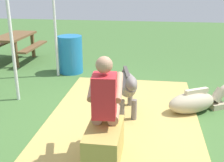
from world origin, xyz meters
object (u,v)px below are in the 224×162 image
(water_barrel, at_px, (71,54))
(picnic_bench, at_px, (15,41))
(tent_pole_right, at_px, (55,22))
(pony_lying, at_px, (196,101))
(hay_bale, at_px, (104,145))
(pony_standing, at_px, (127,86))
(person_seated, at_px, (105,102))
(tent_pole_mid, at_px, (11,34))

(water_barrel, xyz_separation_m, picnic_bench, (0.74, 1.80, 0.12))
(water_barrel, xyz_separation_m, tent_pole_right, (-0.30, 0.24, 0.81))
(pony_lying, bearing_deg, hay_bale, 141.24)
(pony_standing, bearing_deg, person_seated, 172.11)
(tent_pole_mid, xyz_separation_m, picnic_bench, (2.57, 1.27, -0.69))
(hay_bale, distance_m, pony_standing, 1.38)
(pony_lying, xyz_separation_m, tent_pole_right, (1.59, 3.01, 1.08))
(tent_pole_right, height_order, picnic_bench, tent_pole_right)
(pony_standing, relative_size, pony_lying, 1.03)
(hay_bale, distance_m, tent_pole_mid, 2.81)
(water_barrel, bearing_deg, picnic_bench, 67.52)
(person_seated, distance_m, water_barrel, 3.69)
(person_seated, distance_m, tent_pole_mid, 2.56)
(hay_bale, distance_m, person_seated, 0.54)
(pony_lying, height_order, picnic_bench, picnic_bench)
(hay_bale, relative_size, water_barrel, 0.84)
(person_seated, height_order, pony_lying, person_seated)
(pony_standing, bearing_deg, water_barrel, 35.75)
(person_seated, height_order, water_barrel, person_seated)
(person_seated, bearing_deg, hay_bale, -177.51)
(tent_pole_right, bearing_deg, tent_pole_mid, 169.22)
(person_seated, xyz_separation_m, tent_pole_mid, (1.56, 1.96, 0.52))
(hay_bale, bearing_deg, tent_pole_mid, 48.70)
(water_barrel, height_order, picnic_bench, water_barrel)
(person_seated, bearing_deg, tent_pole_mid, 51.42)
(pony_standing, distance_m, tent_pole_right, 2.75)
(pony_lying, relative_size, picnic_bench, 0.86)
(hay_bale, bearing_deg, water_barrel, 22.01)
(pony_lying, height_order, tent_pole_right, tent_pole_right)
(pony_standing, distance_m, water_barrel, 2.72)
(person_seated, bearing_deg, pony_lying, -41.84)
(hay_bale, xyz_separation_m, pony_lying, (1.67, -1.34, -0.05))
(hay_bale, relative_size, person_seated, 0.56)
(hay_bale, relative_size, pony_standing, 0.57)
(pony_standing, relative_size, picnic_bench, 0.89)
(person_seated, bearing_deg, picnic_bench, 38.00)
(pony_standing, distance_m, pony_lying, 1.27)
(tent_pole_mid, bearing_deg, pony_lying, -91.08)
(pony_lying, distance_m, tent_pole_mid, 3.48)
(pony_lying, distance_m, water_barrel, 3.36)
(person_seated, height_order, picnic_bench, person_seated)
(person_seated, relative_size, picnic_bench, 0.90)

